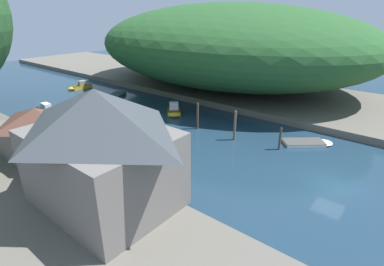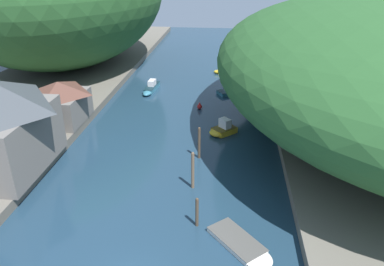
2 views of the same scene
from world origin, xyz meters
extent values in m
plane|color=#1E384C|center=(0.00, 30.00, 0.00)|extent=(130.00, 130.00, 0.00)
cube|color=#666056|center=(22.42, 30.00, 0.47)|extent=(22.00, 120.00, 0.94)
ellipsoid|color=#285628|center=(23.52, 26.41, 8.25)|extent=(38.56, 53.99, 14.62)
cube|color=slate|center=(-14.75, 12.19, 3.75)|extent=(7.57, 10.03, 5.62)
pyramid|color=#3D4247|center=(-14.75, 12.19, 8.05)|extent=(8.18, 10.83, 2.97)
cube|color=slate|center=(-14.06, 23.25, 2.63)|extent=(5.40, 6.64, 3.39)
pyramid|color=brown|center=(-14.06, 23.25, 5.09)|extent=(5.83, 7.17, 1.52)
cube|color=gold|center=(5.43, 23.81, 0.34)|extent=(3.18, 3.15, 0.68)
ellipsoid|color=gold|center=(4.48, 22.90, 0.34)|extent=(2.16, 2.18, 0.68)
cube|color=#4C3E0E|center=(5.43, 23.81, 0.69)|extent=(3.25, 3.22, 0.03)
cube|color=silver|center=(5.49, 23.86, 1.23)|extent=(1.56, 1.57, 1.10)
cube|color=gold|center=(5.64, 48.27, 0.32)|extent=(3.78, 1.75, 0.65)
ellipsoid|color=gold|center=(3.83, 48.48, 0.32)|extent=(1.96, 1.47, 0.65)
cube|color=#4C3E0E|center=(5.64, 48.27, 0.66)|extent=(3.86, 1.78, 0.03)
cube|color=#9E937F|center=(5.76, 48.26, 1.08)|extent=(1.38, 1.08, 0.85)
cube|color=silver|center=(6.83, 5.10, 0.18)|extent=(4.45, 4.70, 0.37)
ellipsoid|color=silver|center=(8.26, 3.43, 0.18)|extent=(2.94, 2.96, 0.37)
cube|color=#504E4A|center=(6.83, 5.10, 0.38)|extent=(4.54, 4.80, 0.03)
cube|color=teal|center=(-6.23, 38.40, 0.35)|extent=(1.70, 4.89, 0.69)
ellipsoid|color=teal|center=(-6.42, 36.00, 0.35)|extent=(1.45, 2.49, 0.69)
cube|color=#132A33|center=(-6.23, 38.40, 0.71)|extent=(1.73, 4.99, 0.03)
cube|color=silver|center=(-6.22, 38.55, 1.13)|extent=(1.06, 1.75, 0.87)
cube|color=teal|center=(6.12, 38.07, 0.24)|extent=(4.53, 3.80, 0.49)
ellipsoid|color=teal|center=(7.88, 39.13, 0.24)|extent=(2.72, 2.66, 0.49)
cube|color=#132A33|center=(6.12, 38.07, 0.50)|extent=(4.62, 3.88, 0.03)
cylinder|color=#4C3D2D|center=(3.76, 6.71, 1.21)|extent=(0.26, 0.26, 2.42)
sphere|color=#4C3D2D|center=(3.76, 6.71, 2.47)|extent=(0.23, 0.23, 0.23)
cylinder|color=brown|center=(2.90, 11.93, 1.73)|extent=(0.29, 0.29, 3.45)
sphere|color=brown|center=(2.90, 11.93, 3.51)|extent=(0.26, 0.26, 0.26)
cylinder|color=#4C3D2D|center=(2.99, 17.49, 1.66)|extent=(0.28, 0.28, 3.32)
sphere|color=#4C3D2D|center=(2.99, 17.49, 3.37)|extent=(0.26, 0.26, 0.26)
sphere|color=red|center=(1.88, 31.15, 0.34)|extent=(0.68, 0.68, 0.68)
cone|color=red|center=(1.88, 31.15, 0.85)|extent=(0.34, 0.34, 0.34)
cylinder|color=#282D3D|center=(-12.19, 10.78, 1.36)|extent=(0.13, 0.13, 0.85)
cylinder|color=#282D3D|center=(-12.16, 10.95, 1.36)|extent=(0.13, 0.13, 0.85)
cube|color=#B2231E|center=(-12.17, 10.87, 2.10)|extent=(0.29, 0.42, 0.62)
sphere|color=tan|center=(-12.17, 10.87, 2.52)|extent=(0.22, 0.22, 0.22)
camera|label=1|loc=(-25.37, -4.63, 14.23)|focal=28.00mm
camera|label=2|loc=(5.81, -16.43, 19.03)|focal=35.00mm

